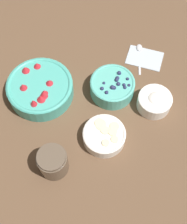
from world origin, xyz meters
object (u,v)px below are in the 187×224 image
Objects in this scene: jar_chocolate at (53,162)px; bowl_strawberries at (40,88)px; bowl_blueberries at (112,86)px; bowl_bananas at (104,135)px; bowl_cream at (155,101)px.

bowl_strawberries is at bearing -86.21° from jar_chocolate.
bowl_blueberries is at bearing 172.79° from bowl_strawberries.
bowl_blueberries is at bearing -108.71° from bowl_bananas.
bowl_strawberries is at bearing -16.06° from bowl_cream.
bowl_bananas is (-0.19, 0.20, -0.01)m from bowl_strawberries.
bowl_blueberries is 1.11× the size of bowl_bananas.
bowl_blueberries is 1.61× the size of jar_chocolate.
bowl_blueberries is 1.33× the size of bowl_cream.
bowl_blueberries is at bearing -30.64° from bowl_cream.
jar_chocolate reaches higher than bowl_cream.
bowl_cream is (-0.13, 0.08, -0.01)m from bowl_blueberries.
jar_chocolate reaches higher than bowl_bananas.
bowl_blueberries is at bearing -133.35° from jar_chocolate.
bowl_strawberries is 0.39m from bowl_cream.
bowl_strawberries is 2.38× the size of jar_chocolate.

